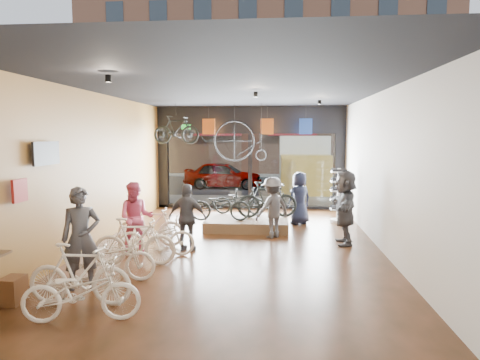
# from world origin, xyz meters

# --- Properties ---
(ground_plane) EXTENTS (7.00, 12.00, 0.04)m
(ground_plane) POSITION_xyz_m (0.00, 0.00, -0.02)
(ground_plane) COLOR black
(ground_plane) RESTS_ON ground
(ceiling) EXTENTS (7.00, 12.00, 0.04)m
(ceiling) POSITION_xyz_m (0.00, 0.00, 3.82)
(ceiling) COLOR black
(ceiling) RESTS_ON ground
(wall_left) EXTENTS (0.04, 12.00, 3.80)m
(wall_left) POSITION_xyz_m (-3.52, 0.00, 1.90)
(wall_left) COLOR #A26834
(wall_left) RESTS_ON ground
(wall_right) EXTENTS (0.04, 12.00, 3.80)m
(wall_right) POSITION_xyz_m (3.52, 0.00, 1.90)
(wall_right) COLOR beige
(wall_right) RESTS_ON ground
(wall_back) EXTENTS (7.00, 0.04, 3.80)m
(wall_back) POSITION_xyz_m (0.00, -6.02, 1.90)
(wall_back) COLOR beige
(wall_back) RESTS_ON ground
(storefront) EXTENTS (7.00, 0.26, 3.80)m
(storefront) POSITION_xyz_m (0.00, 6.00, 1.90)
(storefront) COLOR black
(storefront) RESTS_ON ground
(exit_sign) EXTENTS (0.35, 0.06, 0.18)m
(exit_sign) POSITION_xyz_m (-2.40, 5.88, 3.05)
(exit_sign) COLOR #198C26
(exit_sign) RESTS_ON storefront
(street_road) EXTENTS (30.00, 18.00, 0.02)m
(street_road) POSITION_xyz_m (0.00, 15.00, -0.01)
(street_road) COLOR black
(street_road) RESTS_ON ground
(sidewalk_near) EXTENTS (30.00, 2.40, 0.12)m
(sidewalk_near) POSITION_xyz_m (0.00, 7.20, 0.06)
(sidewalk_near) COLOR slate
(sidewalk_near) RESTS_ON ground
(sidewalk_far) EXTENTS (30.00, 2.00, 0.12)m
(sidewalk_far) POSITION_xyz_m (0.00, 19.00, 0.06)
(sidewalk_far) COLOR slate
(sidewalk_far) RESTS_ON ground
(opposite_building) EXTENTS (26.00, 5.00, 14.00)m
(opposite_building) POSITION_xyz_m (0.00, 21.50, 7.00)
(opposite_building) COLOR brown
(opposite_building) RESTS_ON ground
(street_car) EXTENTS (4.02, 1.62, 1.37)m
(street_car) POSITION_xyz_m (-1.79, 12.00, 0.69)
(street_car) COLOR gray
(street_car) RESTS_ON street_road
(box_truck) EXTENTS (2.29, 6.86, 2.70)m
(box_truck) POSITION_xyz_m (2.28, 11.00, 1.35)
(box_truck) COLOR silver
(box_truck) RESTS_ON street_road
(floor_bike_0) EXTENTS (1.80, 0.92, 0.90)m
(floor_bike_0) POSITION_xyz_m (-1.85, -4.16, 0.45)
(floor_bike_0) COLOR #F3E3CF
(floor_bike_0) RESTS_ON ground_plane
(floor_bike_1) EXTENTS (1.71, 0.51, 1.02)m
(floor_bike_1) POSITION_xyz_m (-2.15, -3.57, 0.51)
(floor_bike_1) COLOR #F3E3CF
(floor_bike_1) RESTS_ON ground_plane
(floor_bike_2) EXTENTS (1.72, 0.74, 0.88)m
(floor_bike_2) POSITION_xyz_m (-2.11, -2.38, 0.44)
(floor_bike_2) COLOR #F3E3CF
(floor_bike_2) RESTS_ON ground_plane
(floor_bike_3) EXTENTS (1.77, 0.73, 1.03)m
(floor_bike_3) POSITION_xyz_m (-1.96, -1.44, 0.51)
(floor_bike_3) COLOR #F3E3CF
(floor_bike_3) RESTS_ON ground_plane
(floor_bike_4) EXTENTS (1.79, 0.88, 0.90)m
(floor_bike_4) POSITION_xyz_m (-1.71, -0.70, 0.45)
(floor_bike_4) COLOR #F3E3CF
(floor_bike_4) RESTS_ON ground_plane
(floor_bike_5) EXTENTS (1.67, 0.53, 0.99)m
(floor_bike_5) POSITION_xyz_m (-2.10, 0.14, 0.50)
(floor_bike_5) COLOR #F3E3CF
(floor_bike_5) RESTS_ON ground_plane
(display_platform) EXTENTS (2.40, 1.80, 0.30)m
(display_platform) POSITION_xyz_m (0.14, 2.44, 0.15)
(display_platform) COLOR #4C331F
(display_platform) RESTS_ON ground_plane
(display_bike_left) EXTENTS (1.74, 0.71, 0.90)m
(display_bike_left) POSITION_xyz_m (-0.60, 1.98, 0.75)
(display_bike_left) COLOR black
(display_bike_left) RESTS_ON display_platform
(display_bike_mid) EXTENTS (1.86, 0.85, 1.08)m
(display_bike_mid) POSITION_xyz_m (0.73, 2.57, 0.84)
(display_bike_mid) COLOR black
(display_bike_mid) RESTS_ON display_platform
(display_bike_right) EXTENTS (1.62, 0.68, 0.83)m
(display_bike_right) POSITION_xyz_m (-0.15, 3.02, 0.72)
(display_bike_right) COLOR black
(display_bike_right) RESTS_ON display_platform
(customer_0) EXTENTS (0.80, 0.70, 1.84)m
(customer_0) POSITION_xyz_m (-2.47, -2.82, 0.92)
(customer_0) COLOR #3F3F44
(customer_0) RESTS_ON ground_plane
(customer_1) EXTENTS (0.92, 0.78, 1.67)m
(customer_1) POSITION_xyz_m (-2.24, -0.50, 0.84)
(customer_1) COLOR #CC4C72
(customer_1) RESTS_ON ground_plane
(customer_2) EXTENTS (0.99, 0.52, 1.60)m
(customer_2) POSITION_xyz_m (-1.10, -0.19, 0.80)
(customer_2) COLOR #3F3F44
(customer_2) RESTS_ON ground_plane
(customer_3) EXTENTS (1.20, 1.14, 1.63)m
(customer_3) POSITION_xyz_m (0.89, 1.32, 0.82)
(customer_3) COLOR #3F3F44
(customer_3) RESTS_ON ground_plane
(customer_4) EXTENTS (0.95, 0.86, 1.62)m
(customer_4) POSITION_xyz_m (1.71, 3.13, 0.81)
(customer_4) COLOR #161C33
(customer_4) RESTS_ON ground_plane
(customer_5) EXTENTS (0.61, 1.75, 1.87)m
(customer_5) POSITION_xyz_m (2.72, 0.78, 0.94)
(customer_5) COLOR #3F3F44
(customer_5) RESTS_ON ground_plane
(sunglasses_rack) EXTENTS (0.54, 0.46, 1.71)m
(sunglasses_rack) POSITION_xyz_m (2.95, 3.56, 0.86)
(sunglasses_rack) COLOR white
(sunglasses_rack) RESTS_ON ground_plane
(wall_merch) EXTENTS (0.40, 2.40, 2.60)m
(wall_merch) POSITION_xyz_m (-3.38, -3.50, 1.30)
(wall_merch) COLOR navy
(wall_merch) RESTS_ON wall_left
(penny_farthing) EXTENTS (1.73, 0.06, 1.38)m
(penny_farthing) POSITION_xyz_m (-0.16, 4.52, 2.50)
(penny_farthing) COLOR black
(penny_farthing) RESTS_ON ceiling
(hung_bike) EXTENTS (1.62, 0.60, 0.95)m
(hung_bike) POSITION_xyz_m (-2.38, 4.20, 2.93)
(hung_bike) COLOR black
(hung_bike) RESTS_ON ceiling
(jersey_left) EXTENTS (0.45, 0.03, 0.55)m
(jersey_left) POSITION_xyz_m (-1.44, 5.20, 3.05)
(jersey_left) COLOR #CC5919
(jersey_left) RESTS_ON ceiling
(jersey_mid) EXTENTS (0.45, 0.03, 0.55)m
(jersey_mid) POSITION_xyz_m (0.64, 5.20, 3.05)
(jersey_mid) COLOR #CC5919
(jersey_mid) RESTS_ON ceiling
(jersey_right) EXTENTS (0.45, 0.03, 0.55)m
(jersey_right) POSITION_xyz_m (1.99, 5.20, 3.05)
(jersey_right) COLOR #1E3F99
(jersey_right) RESTS_ON ceiling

